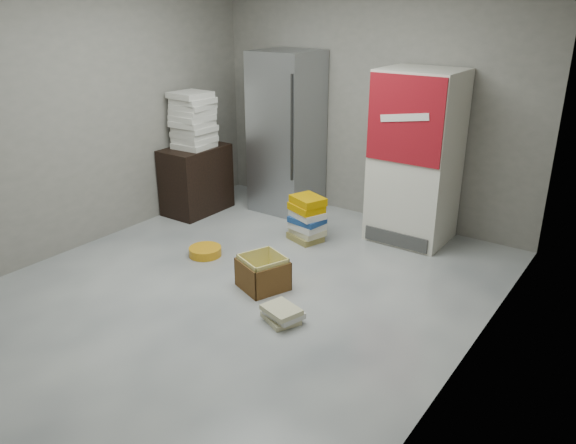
# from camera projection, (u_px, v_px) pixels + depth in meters

# --- Properties ---
(ground) EXTENTS (5.00, 5.00, 0.00)m
(ground) POSITION_uv_depth(u_px,v_px,m) (231.00, 295.00, 4.96)
(ground) COLOR beige
(ground) RESTS_ON ground
(room_shell) EXTENTS (4.04, 5.04, 2.82)m
(room_shell) POSITION_uv_depth(u_px,v_px,m) (222.00, 88.00, 4.30)
(room_shell) COLOR gray
(room_shell) RESTS_ON ground
(steel_fridge) EXTENTS (0.70, 0.72, 1.90)m
(steel_fridge) POSITION_uv_depth(u_px,v_px,m) (287.00, 133.00, 6.71)
(steel_fridge) COLOR #9EA0A6
(steel_fridge) RESTS_ON ground
(coke_cooler) EXTENTS (0.80, 0.73, 1.80)m
(coke_cooler) POSITION_uv_depth(u_px,v_px,m) (416.00, 157.00, 5.83)
(coke_cooler) COLOR silver
(coke_cooler) RESTS_ON ground
(wood_shelf) EXTENTS (0.50, 0.80, 0.80)m
(wood_shelf) POSITION_uv_depth(u_px,v_px,m) (196.00, 180.00, 6.80)
(wood_shelf) COLOR black
(wood_shelf) RESTS_ON ground
(supply_box_stack) EXTENTS (0.44, 0.45, 0.65)m
(supply_box_stack) POSITION_uv_depth(u_px,v_px,m) (193.00, 120.00, 6.53)
(supply_box_stack) COLOR silver
(supply_box_stack) RESTS_ON wood_shelf
(phonebook_stack_main) EXTENTS (0.44, 0.38, 0.50)m
(phonebook_stack_main) POSITION_uv_depth(u_px,v_px,m) (307.00, 219.00, 5.99)
(phonebook_stack_main) COLOR olive
(phonebook_stack_main) RESTS_ON ground
(phonebook_stack_side) EXTENTS (0.38, 0.34, 0.13)m
(phonebook_stack_side) POSITION_uv_depth(u_px,v_px,m) (282.00, 314.00, 4.53)
(phonebook_stack_side) COLOR #C3BC91
(phonebook_stack_side) RESTS_ON ground
(cardboard_box) EXTENTS (0.49, 0.49, 0.31)m
(cardboard_box) POSITION_uv_depth(u_px,v_px,m) (263.00, 275.00, 5.04)
(cardboard_box) COLOR yellow
(cardboard_box) RESTS_ON ground
(bucket_lid) EXTENTS (0.43, 0.43, 0.09)m
(bucket_lid) POSITION_uv_depth(u_px,v_px,m) (205.00, 251.00, 5.71)
(bucket_lid) COLOR orange
(bucket_lid) RESTS_ON ground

